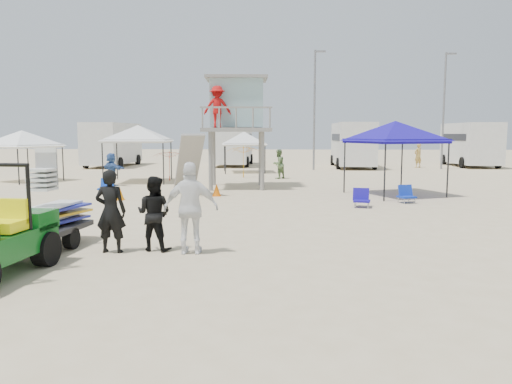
# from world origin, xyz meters

# --- Properties ---
(ground) EXTENTS (140.00, 140.00, 0.00)m
(ground) POSITION_xyz_m (0.00, 0.00, 0.00)
(ground) COLOR beige
(ground) RESTS_ON ground
(surf_trailer) EXTENTS (1.34, 2.29, 1.92)m
(surf_trailer) POSITION_xyz_m (-4.06, 3.25, 0.78)
(surf_trailer) COLOR black
(surf_trailer) RESTS_ON ground
(man_left) EXTENTS (0.64, 0.42, 1.76)m
(man_left) POSITION_xyz_m (-2.54, 2.95, 0.88)
(man_left) COLOR black
(man_left) RESTS_ON ground
(man_mid) EXTENTS (0.88, 0.75, 1.60)m
(man_mid) POSITION_xyz_m (-1.69, 3.20, 0.80)
(man_mid) COLOR black
(man_mid) RESTS_ON ground
(man_right) EXTENTS (1.15, 0.52, 1.92)m
(man_right) POSITION_xyz_m (-0.84, 2.95, 0.96)
(man_right) COLOR white
(man_right) RESTS_ON ground
(lifeguard_tower) EXTENTS (3.33, 3.33, 4.93)m
(lifeguard_tower) POSITION_xyz_m (-1.24, 15.80, 3.67)
(lifeguard_tower) COLOR gray
(lifeguard_tower) RESTS_ON ground
(canopy_blue) EXTENTS (4.02, 4.02, 3.39)m
(canopy_blue) POSITION_xyz_m (5.48, 13.27, 2.84)
(canopy_blue) COLOR black
(canopy_blue) RESTS_ON ground
(canopy_white_a) EXTENTS (3.37, 3.37, 3.31)m
(canopy_white_a) POSITION_xyz_m (-6.43, 18.02, 2.76)
(canopy_white_a) COLOR black
(canopy_white_a) RESTS_ON ground
(canopy_white_b) EXTENTS (3.78, 3.78, 3.05)m
(canopy_white_b) POSITION_xyz_m (-12.51, 17.94, 2.50)
(canopy_white_b) COLOR black
(canopy_white_b) RESTS_ON ground
(canopy_white_c) EXTENTS (2.96, 2.96, 3.00)m
(canopy_white_c) POSITION_xyz_m (-1.57, 24.69, 2.45)
(canopy_white_c) COLOR black
(canopy_white_c) RESTS_ON ground
(umbrella_a) EXTENTS (1.94, 1.97, 1.61)m
(umbrella_a) POSITION_xyz_m (-5.01, 18.74, 0.80)
(umbrella_a) COLOR red
(umbrella_a) RESTS_ON ground
(umbrella_b) EXTENTS (2.29, 2.32, 1.82)m
(umbrella_b) POSITION_xyz_m (-1.28, 20.85, 0.91)
(umbrella_b) COLOR orange
(umbrella_b) RESTS_ON ground
(cone_near) EXTENTS (0.34, 0.34, 0.50)m
(cone_near) POSITION_xyz_m (-5.12, 11.10, 0.25)
(cone_near) COLOR orange
(cone_near) RESTS_ON ground
(cone_far) EXTENTS (0.34, 0.34, 0.50)m
(cone_far) POSITION_xyz_m (-1.65, 12.49, 0.25)
(cone_far) COLOR orange
(cone_far) RESTS_ON ground
(beach_chair_a) EXTENTS (0.55, 0.59, 0.64)m
(beach_chair_a) POSITION_xyz_m (-6.35, 13.02, 0.31)
(beach_chair_a) COLOR #0F3AAB
(beach_chair_a) RESTS_ON ground
(beach_chair_b) EXTENTS (0.68, 0.74, 0.64)m
(beach_chair_b) POSITION_xyz_m (5.46, 11.04, 0.31)
(beach_chair_b) COLOR #0F2EAA
(beach_chair_b) RESTS_ON ground
(beach_chair_c) EXTENTS (0.64, 0.69, 0.64)m
(beach_chair_c) POSITION_xyz_m (3.68, 9.85, 0.31)
(beach_chair_c) COLOR #170D91
(beach_chair_c) RESTS_ON ground
(rv_far_left) EXTENTS (2.64, 6.80, 3.25)m
(rv_far_left) POSITION_xyz_m (-12.00, 29.99, 1.80)
(rv_far_left) COLOR silver
(rv_far_left) RESTS_ON ground
(rv_mid_left) EXTENTS (2.65, 6.50, 3.25)m
(rv_mid_left) POSITION_xyz_m (-3.00, 31.49, 1.80)
(rv_mid_left) COLOR silver
(rv_mid_left) RESTS_ON ground
(rv_mid_right) EXTENTS (2.64, 7.00, 3.25)m
(rv_mid_right) POSITION_xyz_m (6.00, 29.99, 1.80)
(rv_mid_right) COLOR silver
(rv_mid_right) RESTS_ON ground
(rv_far_right) EXTENTS (2.64, 6.60, 3.25)m
(rv_far_right) POSITION_xyz_m (15.00, 31.49, 1.80)
(rv_far_right) COLOR silver
(rv_far_right) RESTS_ON ground
(light_pole_left) EXTENTS (0.14, 0.14, 8.00)m
(light_pole_left) POSITION_xyz_m (3.00, 27.00, 4.00)
(light_pole_left) COLOR slate
(light_pole_left) RESTS_ON ground
(light_pole_right) EXTENTS (0.14, 0.14, 8.00)m
(light_pole_right) POSITION_xyz_m (12.00, 28.50, 4.00)
(light_pole_right) COLOR slate
(light_pole_right) RESTS_ON ground
(distant_beachgoers) EXTENTS (19.04, 14.72, 1.77)m
(distant_beachgoers) POSITION_xyz_m (-0.84, 20.38, 0.82)
(distant_beachgoers) COLOR #355A9F
(distant_beachgoers) RESTS_ON ground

